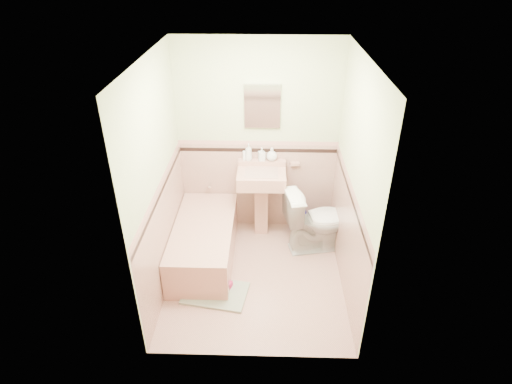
{
  "coord_description": "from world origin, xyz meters",
  "views": [
    {
      "loc": [
        0.12,
        -3.74,
        3.35
      ],
      "look_at": [
        0.0,
        0.25,
        1.0
      ],
      "focal_mm": 29.59,
      "sensor_mm": 36.0,
      "label": 1
    }
  ],
  "objects_px": {
    "bathtub": "(204,243)",
    "soap_bottle_right": "(272,154)",
    "bucket": "(297,220)",
    "shoe": "(225,283)",
    "medicine_cabinet": "(262,106)",
    "sink": "(261,204)",
    "soap_bottle_left": "(249,152)",
    "toilet": "(317,220)",
    "soap_bottle_mid": "(262,154)"
  },
  "relations": [
    {
      "from": "medicine_cabinet",
      "to": "soap_bottle_right",
      "type": "xyz_separation_m",
      "value": [
        0.12,
        -0.03,
        -0.61
      ]
    },
    {
      "from": "bathtub",
      "to": "shoe",
      "type": "distance_m",
      "value": 0.62
    },
    {
      "from": "soap_bottle_mid",
      "to": "soap_bottle_right",
      "type": "relative_size",
      "value": 1.0
    },
    {
      "from": "sink",
      "to": "soap_bottle_mid",
      "type": "distance_m",
      "value": 0.64
    },
    {
      "from": "bathtub",
      "to": "soap_bottle_right",
      "type": "distance_m",
      "value": 1.38
    },
    {
      "from": "bathtub",
      "to": "medicine_cabinet",
      "type": "xyz_separation_m",
      "value": [
        0.68,
        0.74,
        1.47
      ]
    },
    {
      "from": "bathtub",
      "to": "soap_bottle_mid",
      "type": "xyz_separation_m",
      "value": [
        0.68,
        0.71,
        0.86
      ]
    },
    {
      "from": "sink",
      "to": "soap_bottle_right",
      "type": "xyz_separation_m",
      "value": [
        0.12,
        0.18,
        0.62
      ]
    },
    {
      "from": "soap_bottle_mid",
      "to": "toilet",
      "type": "distance_m",
      "value": 1.08
    },
    {
      "from": "bathtub",
      "to": "shoe",
      "type": "bearing_deg",
      "value": -60.87
    },
    {
      "from": "bathtub",
      "to": "sink",
      "type": "bearing_deg",
      "value": 37.93
    },
    {
      "from": "soap_bottle_mid",
      "to": "soap_bottle_right",
      "type": "height_order",
      "value": "same"
    },
    {
      "from": "bathtub",
      "to": "sink",
      "type": "xyz_separation_m",
      "value": [
        0.68,
        0.53,
        0.24
      ]
    },
    {
      "from": "medicine_cabinet",
      "to": "bucket",
      "type": "height_order",
      "value": "medicine_cabinet"
    },
    {
      "from": "bathtub",
      "to": "soap_bottle_right",
      "type": "xyz_separation_m",
      "value": [
        0.8,
        0.71,
        0.86
      ]
    },
    {
      "from": "bathtub",
      "to": "toilet",
      "type": "distance_m",
      "value": 1.41
    },
    {
      "from": "soap_bottle_left",
      "to": "soap_bottle_right",
      "type": "bearing_deg",
      "value": 0.0
    },
    {
      "from": "soap_bottle_left",
      "to": "bucket",
      "type": "bearing_deg",
      "value": -3.16
    },
    {
      "from": "medicine_cabinet",
      "to": "soap_bottle_right",
      "type": "height_order",
      "value": "medicine_cabinet"
    },
    {
      "from": "medicine_cabinet",
      "to": "soap_bottle_left",
      "type": "relative_size",
      "value": 2.43
    },
    {
      "from": "medicine_cabinet",
      "to": "soap_bottle_right",
      "type": "relative_size",
      "value": 3.12
    },
    {
      "from": "medicine_cabinet",
      "to": "shoe",
      "type": "height_order",
      "value": "medicine_cabinet"
    },
    {
      "from": "sink",
      "to": "soap_bottle_left",
      "type": "relative_size",
      "value": 4.26
    },
    {
      "from": "soap_bottle_mid",
      "to": "bucket",
      "type": "xyz_separation_m",
      "value": [
        0.49,
        -0.04,
        -0.97
      ]
    },
    {
      "from": "toilet",
      "to": "shoe",
      "type": "distance_m",
      "value": 1.38
    },
    {
      "from": "bathtub",
      "to": "bucket",
      "type": "relative_size",
      "value": 6.24
    },
    {
      "from": "soap_bottle_left",
      "to": "bucket",
      "type": "xyz_separation_m",
      "value": [
        0.65,
        -0.04,
        -0.99
      ]
    },
    {
      "from": "bucket",
      "to": "toilet",
      "type": "bearing_deg",
      "value": -62.74
    },
    {
      "from": "sink",
      "to": "bathtub",
      "type": "bearing_deg",
      "value": -142.07
    },
    {
      "from": "medicine_cabinet",
      "to": "bucket",
      "type": "distance_m",
      "value": 1.65
    },
    {
      "from": "bathtub",
      "to": "soap_bottle_mid",
      "type": "distance_m",
      "value": 1.31
    },
    {
      "from": "soap_bottle_mid",
      "to": "shoe",
      "type": "xyz_separation_m",
      "value": [
        -0.39,
        -1.23,
        -1.03
      ]
    },
    {
      "from": "bathtub",
      "to": "shoe",
      "type": "relative_size",
      "value": 9.0
    },
    {
      "from": "bucket",
      "to": "shoe",
      "type": "bearing_deg",
      "value": -126.07
    },
    {
      "from": "bathtub",
      "to": "toilet",
      "type": "xyz_separation_m",
      "value": [
        1.38,
        0.25,
        0.19
      ]
    },
    {
      "from": "soap_bottle_mid",
      "to": "toilet",
      "type": "relative_size",
      "value": 0.21
    },
    {
      "from": "bathtub",
      "to": "bucket",
      "type": "distance_m",
      "value": 1.35
    },
    {
      "from": "medicine_cabinet",
      "to": "bucket",
      "type": "relative_size",
      "value": 2.23
    },
    {
      "from": "soap_bottle_right",
      "to": "sink",
      "type": "bearing_deg",
      "value": -124.7
    },
    {
      "from": "soap_bottle_mid",
      "to": "soap_bottle_left",
      "type": "bearing_deg",
      "value": 180.0
    },
    {
      "from": "medicine_cabinet",
      "to": "soap_bottle_left",
      "type": "bearing_deg",
      "value": -169.77
    },
    {
      "from": "toilet",
      "to": "shoe",
      "type": "bearing_deg",
      "value": 113.47
    },
    {
      "from": "soap_bottle_left",
      "to": "shoe",
      "type": "bearing_deg",
      "value": -100.24
    },
    {
      "from": "toilet",
      "to": "shoe",
      "type": "height_order",
      "value": "toilet"
    },
    {
      "from": "medicine_cabinet",
      "to": "shoe",
      "type": "relative_size",
      "value": 3.21
    },
    {
      "from": "sink",
      "to": "soap_bottle_left",
      "type": "distance_m",
      "value": 0.69
    },
    {
      "from": "toilet",
      "to": "shoe",
      "type": "xyz_separation_m",
      "value": [
        -1.09,
        -0.78,
        -0.35
      ]
    },
    {
      "from": "soap_bottle_right",
      "to": "shoe",
      "type": "distance_m",
      "value": 1.69
    },
    {
      "from": "bathtub",
      "to": "sink",
      "type": "distance_m",
      "value": 0.9
    },
    {
      "from": "bucket",
      "to": "shoe",
      "type": "xyz_separation_m",
      "value": [
        -0.87,
        -1.2,
        -0.06
      ]
    }
  ]
}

